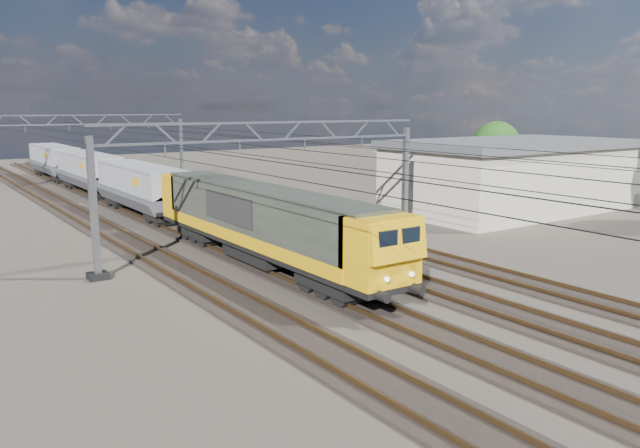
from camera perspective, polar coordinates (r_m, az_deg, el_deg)
ground at (r=31.06m, az=-0.38°, el=-3.99°), size 160.00×160.00×0.00m
track_outer_west at (r=28.22m, az=-10.54°, el=-5.54°), size 2.60×140.00×0.30m
track_loco at (r=30.00m, az=-3.55°, el=-4.40°), size 2.60×140.00×0.30m
track_inner_east at (r=32.18m, az=2.57°, el=-3.35°), size 2.60×140.00×0.30m
track_outer_east at (r=34.68m, az=7.84°, el=-2.41°), size 2.60×140.00×0.30m
catenary_gantry_mid at (r=33.66m, az=-4.24°, el=3.89°), size 19.90×0.90×7.11m
catenary_gantry_far at (r=67.12m, az=-20.16°, el=6.64°), size 19.90×0.90×7.11m
overhead_wires at (r=36.99m, az=-7.45°, el=7.31°), size 12.03×140.00×0.53m
locomotive at (r=31.05m, az=-5.35°, el=0.35°), size 2.76×21.10×3.62m
hopper_wagon_lead at (r=47.14m, az=-15.99°, el=3.40°), size 3.38×13.00×3.25m
hopper_wagon_mid at (r=60.69m, az=-20.36°, el=4.68°), size 3.38×13.00×3.25m
hopper_wagon_third at (r=74.48m, az=-23.13°, el=5.48°), size 3.38×13.00×3.25m
industrial_shed at (r=49.92m, az=16.90°, el=4.30°), size 18.60×10.60×5.40m
tree_far at (r=61.13m, az=16.14°, el=6.80°), size 4.96×4.56×6.57m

